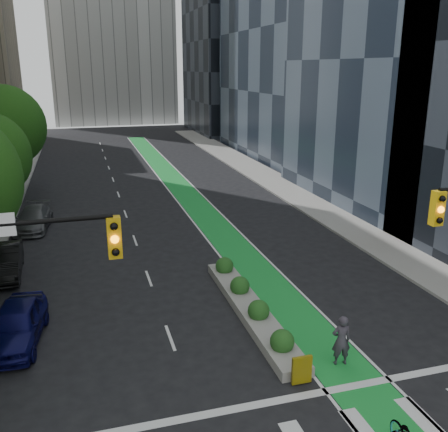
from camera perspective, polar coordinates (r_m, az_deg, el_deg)
ground at (r=16.23m, az=7.50°, el=-22.73°), size 160.00×160.00×0.00m
sidewalk_right at (r=41.48m, az=8.71°, el=2.27°), size 3.60×90.00×0.15m
bike_lane_paint at (r=43.43m, az=-4.73°, el=2.97°), size 2.20×70.00×0.01m
building_dark_end at (r=83.40m, az=1.52°, el=19.26°), size 14.00×18.00×28.00m
tree_far at (r=43.97m, az=-23.89°, el=9.32°), size 6.60×6.60×9.00m
median_planter at (r=21.90m, az=3.01°, el=-10.20°), size 1.20×10.26×1.10m
cyclist at (r=18.71m, az=13.25°, el=-13.66°), size 0.75×0.55×1.91m
parked_car_left_near at (r=21.14m, az=-22.64°, el=-11.36°), size 2.37×4.79×1.57m
parked_car_left_mid at (r=27.81m, az=-23.87°, el=-4.77°), size 1.83×4.76×1.55m
parked_car_left_far at (r=35.03m, az=-20.96°, el=-0.28°), size 2.49×5.04×1.41m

